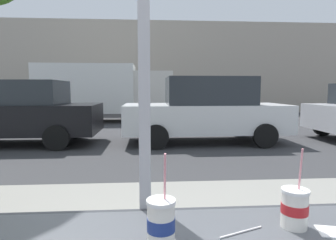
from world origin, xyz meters
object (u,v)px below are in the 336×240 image
at_px(soda_cup_right, 295,207).
at_px(box_truck, 105,90).
at_px(soda_cup_left, 161,223).
at_px(parked_car_black, 14,112).
at_px(parked_car_white, 206,110).

distance_m(soda_cup_right, box_truck, 13.03).
bearing_deg(soda_cup_right, box_truck, 101.58).
relative_size(soda_cup_left, box_truck, 0.05).
height_order(parked_car_black, parked_car_white, parked_car_white).
height_order(soda_cup_left, parked_car_white, parked_car_white).
height_order(soda_cup_right, parked_car_white, parked_car_white).
bearing_deg(box_truck, parked_car_white, -56.85).
relative_size(soda_cup_left, parked_car_black, 0.07).
relative_size(soda_cup_left, soda_cup_right, 1.06).
distance_m(soda_cup_left, box_truck, 13.05).
distance_m(parked_car_white, box_truck, 6.81).
relative_size(soda_cup_left, parked_car_white, 0.07).
relative_size(soda_cup_right, parked_car_black, 0.07).
height_order(soda_cup_right, box_truck, box_truck).
relative_size(soda_cup_right, box_truck, 0.05).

